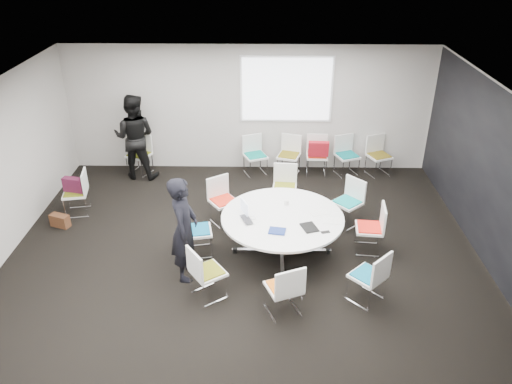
{
  "coord_description": "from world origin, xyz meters",
  "views": [
    {
      "loc": [
        0.33,
        -7.0,
        4.99
      ],
      "look_at": [
        0.2,
        0.4,
        1.0
      ],
      "focal_mm": 35.0,
      "sensor_mm": 36.0,
      "label": 1
    }
  ],
  "objects_px": {
    "chair_ring_a": "(369,237)",
    "chair_ring_c": "(284,195)",
    "person_main": "(184,229)",
    "chair_back_a": "(255,163)",
    "chair_ring_h": "(367,285)",
    "chair_person_back": "(140,162)",
    "chair_ring_g": "(284,297)",
    "chair_spare_left": "(78,201)",
    "chair_back_c": "(316,162)",
    "cup": "(286,202)",
    "laptop": "(249,219)",
    "maroon_bag": "(74,185)",
    "chair_ring_b": "(347,210)",
    "chair_back_b": "(289,162)",
    "person_back": "(135,137)",
    "conference_table": "(282,227)",
    "chair_ring_d": "(224,209)",
    "chair_back_e": "(378,163)",
    "chair_ring_f": "(208,281)",
    "chair_ring_e": "(198,239)",
    "brown_bag": "(60,221)"
  },
  "relations": [
    {
      "from": "chair_ring_a",
      "to": "chair_ring_c",
      "type": "relative_size",
      "value": 1.0
    },
    {
      "from": "person_main",
      "to": "chair_back_a",
      "type": "bearing_deg",
      "value": -13.11
    },
    {
      "from": "chair_ring_a",
      "to": "chair_back_a",
      "type": "xyz_separation_m",
      "value": [
        -2.0,
        2.96,
        0.0
      ]
    },
    {
      "from": "chair_ring_h",
      "to": "chair_person_back",
      "type": "distance_m",
      "value": 6.08
    },
    {
      "from": "chair_ring_g",
      "to": "chair_spare_left",
      "type": "bearing_deg",
      "value": 122.09
    },
    {
      "from": "chair_back_c",
      "to": "person_main",
      "type": "relative_size",
      "value": 0.51
    },
    {
      "from": "chair_back_c",
      "to": "cup",
      "type": "height_order",
      "value": "chair_back_c"
    },
    {
      "from": "laptop",
      "to": "maroon_bag",
      "type": "height_order",
      "value": "maroon_bag"
    },
    {
      "from": "chair_ring_b",
      "to": "person_main",
      "type": "xyz_separation_m",
      "value": [
        -2.77,
        -1.62,
        0.59
      ]
    },
    {
      "from": "chair_back_b",
      "to": "person_back",
      "type": "height_order",
      "value": "person_back"
    },
    {
      "from": "conference_table",
      "to": "chair_back_c",
      "type": "relative_size",
      "value": 2.31
    },
    {
      "from": "chair_ring_d",
      "to": "chair_ring_b",
      "type": "bearing_deg",
      "value": 144.92
    },
    {
      "from": "chair_back_b",
      "to": "chair_back_e",
      "type": "xyz_separation_m",
      "value": [
        2.0,
        0.01,
        0.0
      ]
    },
    {
      "from": "chair_ring_f",
      "to": "laptop",
      "type": "bearing_deg",
      "value": 114.51
    },
    {
      "from": "chair_ring_a",
      "to": "chair_back_e",
      "type": "distance_m",
      "value": 3.09
    },
    {
      "from": "conference_table",
      "to": "chair_back_e",
      "type": "height_order",
      "value": "chair_back_e"
    },
    {
      "from": "laptop",
      "to": "maroon_bag",
      "type": "relative_size",
      "value": 0.81
    },
    {
      "from": "cup",
      "to": "chair_ring_g",
      "type": "bearing_deg",
      "value": -92.8
    },
    {
      "from": "chair_ring_f",
      "to": "chair_back_e",
      "type": "bearing_deg",
      "value": 106.19
    },
    {
      "from": "person_main",
      "to": "chair_ring_h",
      "type": "bearing_deg",
      "value": -99.31
    },
    {
      "from": "chair_ring_g",
      "to": "person_main",
      "type": "height_order",
      "value": "person_main"
    },
    {
      "from": "chair_back_c",
      "to": "chair_person_back",
      "type": "distance_m",
      "value": 3.96
    },
    {
      "from": "chair_ring_f",
      "to": "chair_person_back",
      "type": "xyz_separation_m",
      "value": [
        -1.96,
        4.22,
        0.0
      ]
    },
    {
      "from": "chair_back_a",
      "to": "chair_spare_left",
      "type": "bearing_deg",
      "value": 5.35
    },
    {
      "from": "chair_spare_left",
      "to": "chair_ring_g",
      "type": "bearing_deg",
      "value": -135.7
    },
    {
      "from": "laptop",
      "to": "chair_ring_e",
      "type": "bearing_deg",
      "value": 62.82
    },
    {
      "from": "chair_ring_g",
      "to": "chair_back_e",
      "type": "distance_m",
      "value": 5.12
    },
    {
      "from": "chair_ring_g",
      "to": "chair_back_c",
      "type": "distance_m",
      "value": 4.68
    },
    {
      "from": "person_back",
      "to": "laptop",
      "type": "height_order",
      "value": "person_back"
    },
    {
      "from": "chair_spare_left",
      "to": "brown_bag",
      "type": "distance_m",
      "value": 0.55
    },
    {
      "from": "conference_table",
      "to": "chair_ring_d",
      "type": "distance_m",
      "value": 1.48
    },
    {
      "from": "chair_ring_c",
      "to": "person_back",
      "type": "xyz_separation_m",
      "value": [
        -3.2,
        1.36,
        0.66
      ]
    },
    {
      "from": "person_back",
      "to": "chair_person_back",
      "type": "bearing_deg",
      "value": -87.41
    },
    {
      "from": "chair_ring_f",
      "to": "chair_ring_d",
      "type": "bearing_deg",
      "value": 142.58
    },
    {
      "from": "person_back",
      "to": "chair_spare_left",
      "type": "bearing_deg",
      "value": 68.63
    },
    {
      "from": "chair_ring_g",
      "to": "person_back",
      "type": "xyz_separation_m",
      "value": [
        -3.09,
        4.4,
        0.66
      ]
    },
    {
      "from": "chair_back_c",
      "to": "maroon_bag",
      "type": "height_order",
      "value": "chair_back_c"
    },
    {
      "from": "person_main",
      "to": "chair_ring_g",
      "type": "bearing_deg",
      "value": -117.3
    },
    {
      "from": "chair_ring_c",
      "to": "person_main",
      "type": "xyz_separation_m",
      "value": [
        -1.62,
        -2.18,
        0.59
      ]
    },
    {
      "from": "conference_table",
      "to": "chair_ring_d",
      "type": "bearing_deg",
      "value": 136.73
    },
    {
      "from": "chair_ring_b",
      "to": "laptop",
      "type": "xyz_separation_m",
      "value": [
        -1.79,
        -1.11,
        0.47
      ]
    },
    {
      "from": "chair_ring_f",
      "to": "brown_bag",
      "type": "bearing_deg",
      "value": -158.46
    },
    {
      "from": "chair_ring_b",
      "to": "chair_ring_f",
      "type": "bearing_deg",
      "value": 89.48
    },
    {
      "from": "chair_ring_d",
      "to": "chair_ring_g",
      "type": "distance_m",
      "value": 2.7
    },
    {
      "from": "chair_ring_h",
      "to": "maroon_bag",
      "type": "xyz_separation_m",
      "value": [
        -5.16,
        2.47,
        0.34
      ]
    },
    {
      "from": "chair_back_e",
      "to": "brown_bag",
      "type": "relative_size",
      "value": 2.44
    },
    {
      "from": "chair_ring_a",
      "to": "chair_ring_f",
      "type": "height_order",
      "value": "same"
    },
    {
      "from": "person_main",
      "to": "brown_bag",
      "type": "xyz_separation_m",
      "value": [
        -2.58,
        1.42,
        -0.75
      ]
    },
    {
      "from": "chair_ring_f",
      "to": "maroon_bag",
      "type": "relative_size",
      "value": 2.2
    },
    {
      "from": "chair_ring_b",
      "to": "chair_ring_e",
      "type": "xyz_separation_m",
      "value": [
        -2.67,
        -1.01,
        0.0
      ]
    }
  ]
}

